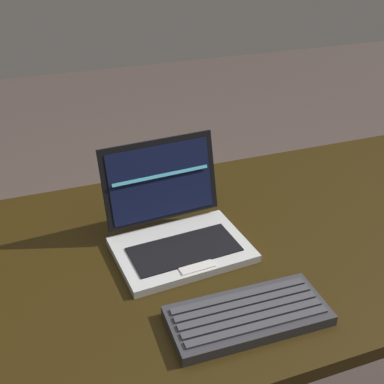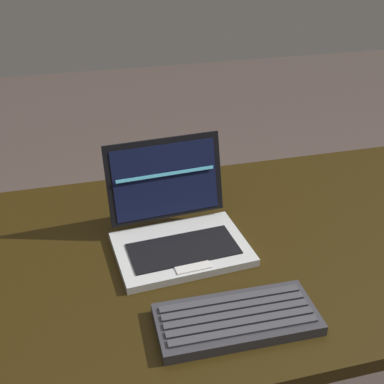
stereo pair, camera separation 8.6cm
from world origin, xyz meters
name	(u,v)px [view 1 (the left image)]	position (x,y,z in m)	size (l,w,h in m)	color
desk	(221,267)	(0.00, 0.00, 0.67)	(1.58, 0.75, 0.74)	black
laptop_front	(175,228)	(-0.10, 0.03, 0.78)	(0.30, 0.26, 0.21)	#B2B4B3
external_keyboard	(248,315)	(-0.05, -0.23, 0.75)	(0.30, 0.14, 0.03)	#2D2D32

